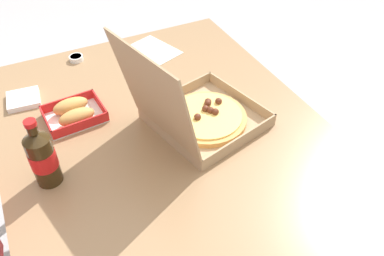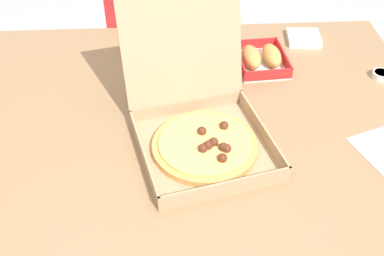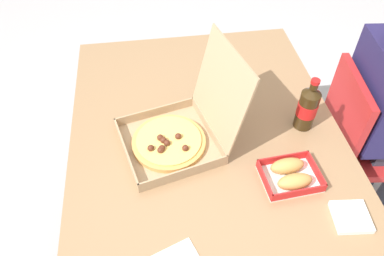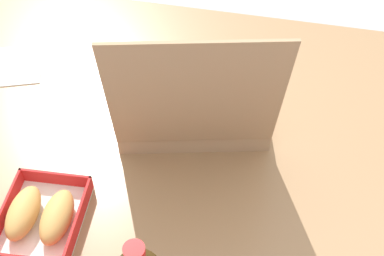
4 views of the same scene
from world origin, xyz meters
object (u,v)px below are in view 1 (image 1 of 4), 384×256
(bread_side_box, at_px, (74,112))
(napkin_pile, at_px, (24,99))
(cola_bottle, at_px, (42,157))
(dipping_sauce_cup, at_px, (76,58))
(pizza_box_open, at_px, (198,114))
(paper_menu, at_px, (153,50))

(bread_side_box, bearing_deg, napkin_pile, 39.27)
(cola_bottle, relative_size, dipping_sauce_cup, 4.00)
(pizza_box_open, relative_size, paper_menu, 2.22)
(bread_side_box, bearing_deg, cola_bottle, 151.36)
(napkin_pile, bearing_deg, paper_menu, -77.85)
(bread_side_box, distance_m, paper_menu, 0.50)
(cola_bottle, bearing_deg, bread_side_box, -28.64)
(cola_bottle, distance_m, dipping_sauce_cup, 0.64)
(napkin_pile, xyz_separation_m, dipping_sauce_cup, (0.19, -0.23, 0.00))
(paper_menu, height_order, napkin_pile, napkin_pile)
(bread_side_box, distance_m, cola_bottle, 0.28)
(pizza_box_open, height_order, paper_menu, pizza_box_open)
(bread_side_box, height_order, paper_menu, bread_side_box)
(cola_bottle, xyz_separation_m, dipping_sauce_cup, (0.60, -0.22, -0.08))
(paper_menu, relative_size, dipping_sauce_cup, 3.75)
(pizza_box_open, bearing_deg, cola_bottle, 92.32)
(napkin_pile, bearing_deg, cola_bottle, -178.53)
(bread_side_box, relative_size, dipping_sauce_cup, 3.58)
(pizza_box_open, xyz_separation_m, dipping_sauce_cup, (0.58, 0.26, -0.04))
(pizza_box_open, relative_size, napkin_pile, 4.23)
(pizza_box_open, distance_m, bread_side_box, 0.42)
(bread_side_box, bearing_deg, pizza_box_open, -121.71)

